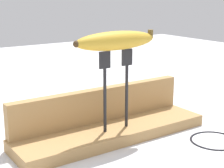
# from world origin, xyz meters

# --- Properties ---
(ground_plane) EXTENTS (3.00, 3.00, 0.00)m
(ground_plane) POSITION_xyz_m (0.00, 0.00, 0.00)
(ground_plane) COLOR silver
(wooden_board) EXTENTS (0.46, 0.12, 0.03)m
(wooden_board) POSITION_xyz_m (0.00, 0.00, 0.01)
(wooden_board) COLOR #A87F4C
(wooden_board) RESTS_ON ground
(board_backstop) EXTENTS (0.45, 0.02, 0.08)m
(board_backstop) POSITION_xyz_m (0.00, 0.05, 0.07)
(board_backstop) COLOR #A87F4C
(board_backstop) RESTS_ON wooden_board
(fork_stand_center) EXTENTS (0.08, 0.01, 0.18)m
(fork_stand_center) POSITION_xyz_m (0.00, -0.02, 0.13)
(fork_stand_center) COLOR black
(fork_stand_center) RESTS_ON wooden_board
(banana_raised_center) EXTENTS (0.20, 0.05, 0.04)m
(banana_raised_center) POSITION_xyz_m (-0.00, -0.02, 0.22)
(banana_raised_center) COLOR gold
(banana_raised_center) RESTS_ON fork_stand_center
(wire_coil) EXTENTS (0.11, 0.11, 0.01)m
(wire_coil) POSITION_xyz_m (0.18, -0.15, 0.00)
(wire_coil) COLOR black
(wire_coil) RESTS_ON ground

